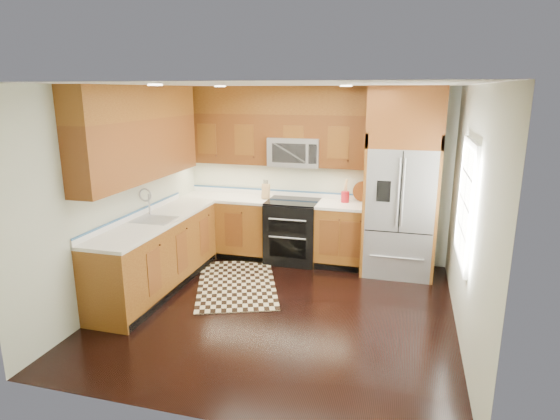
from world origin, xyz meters
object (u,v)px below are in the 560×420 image
(refrigerator, at_px, (402,183))
(utensil_crock, at_px, (345,194))
(rug, at_px, (237,284))
(knife_block, at_px, (266,191))
(range, at_px, (293,231))

(refrigerator, height_order, utensil_crock, refrigerator)
(rug, relative_size, knife_block, 5.99)
(range, height_order, refrigerator, refrigerator)
(refrigerator, bearing_deg, rug, -153.28)
(knife_block, bearing_deg, rug, -93.52)
(range, height_order, utensil_crock, utensil_crock)
(range, xyz_separation_m, rug, (-0.51, -1.08, -0.46))
(range, xyz_separation_m, refrigerator, (1.55, -0.04, 0.83))
(refrigerator, xyz_separation_m, rug, (-2.06, -1.04, -1.30))
(range, relative_size, rug, 0.56)
(range, relative_size, knife_block, 3.33)
(refrigerator, relative_size, rug, 1.53)
(range, distance_m, knife_block, 0.74)
(range, height_order, knife_block, knife_block)
(rug, xyz_separation_m, utensil_crock, (1.27, 1.21, 1.05))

